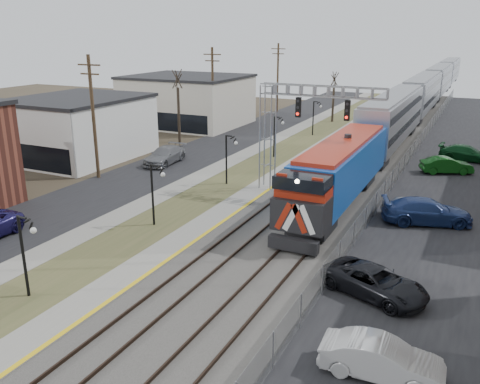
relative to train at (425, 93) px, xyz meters
The scene contains 22 objects.
street_west 42.08m from the train, 113.89° to the right, with size 7.00×120.00×0.04m, color black.
sidewalk 40.47m from the train, 108.04° to the right, with size 2.00×120.00×0.08m, color gray.
grass_median 39.65m from the train, 103.90° to the right, with size 4.00×120.00×0.06m, color #444A27.
platform 39.04m from the train, 99.61° to the right, with size 2.00×120.00×0.24m, color gray.
ballast_bed 38.52m from the train, 92.24° to the right, with size 8.00×120.00×0.20m, color #595651.
platform_edge 38.89m from the train, 98.33° to the right, with size 0.24×120.00×0.01m, color gold.
track_near 38.64m from the train, 95.21° to the right, with size 1.58×120.00×0.15m.
track_far 38.48m from the train, 90.00° to the right, with size 1.58×120.00×0.15m.
train is the anchor object (origin of this frame).
signal_gantry 45.67m from the train, 95.39° to the right, with size 9.00×1.07×8.15m.
lampposts 55.92m from the train, 99.78° to the right, with size 0.14×62.14×4.00m.
utility_poles 52.40m from the train, 112.46° to the right, with size 0.28×80.28×10.00m.
fence 38.54m from the train, 85.98° to the right, with size 0.04×120.00×1.60m, color gray.
buildings_west 55.87m from the train, 118.32° to the right, with size 14.00×67.00×7.00m.
bare_trees 38.97m from the train, 117.78° to the right, with size 12.30×42.30×5.95m.
car_lot_b 64.45m from the train, 84.39° to the right, with size 1.50×4.30×1.42m, color silver.
car_lot_c 58.62m from the train, 85.20° to the right, with size 2.28×4.94×1.37m, color black.
car_lot_d 48.00m from the train, 82.88° to the right, with size 2.25×5.53×1.61m, color navy.
car_lot_e 47.07m from the train, 83.93° to the right, with size 1.61×3.99×1.36m, color gray.
car_lot_f 34.94m from the train, 80.02° to the right, with size 1.49×4.27×1.41m, color #0E4812.
car_street_b 45.63m from the train, 112.74° to the right, with size 2.15×5.29×1.54m, color slate.
car_lot_g 29.80m from the train, 75.60° to the right, with size 2.02×4.98×1.45m, color #0C3C18.
Camera 1 is at (13.94, -6.59, 11.78)m, focal length 38.00 mm.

